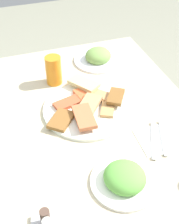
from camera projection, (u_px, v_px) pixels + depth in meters
name	position (u px, v px, depth m)	size (l,w,h in m)	color
dining_table	(91.00, 139.00, 1.19)	(1.14, 0.83, 0.72)	beige
pide_platter	(87.00, 107.00, 1.19)	(0.36, 0.35, 0.04)	white
salad_plate_greens	(98.00, 57.00, 1.45)	(0.22, 0.22, 0.07)	white
salad_plate_rice	(125.00, 178.00, 0.92)	(0.21, 0.21, 0.06)	white
soda_can	(54.00, 70.00, 1.29)	(0.07, 0.07, 0.12)	orange
paper_napkin	(158.00, 139.00, 1.07)	(0.14, 0.14, 0.00)	white
fork	(163.00, 137.00, 1.08)	(0.17, 0.01, 0.01)	silver
spoon	(154.00, 140.00, 1.07)	(0.18, 0.02, 0.01)	silver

